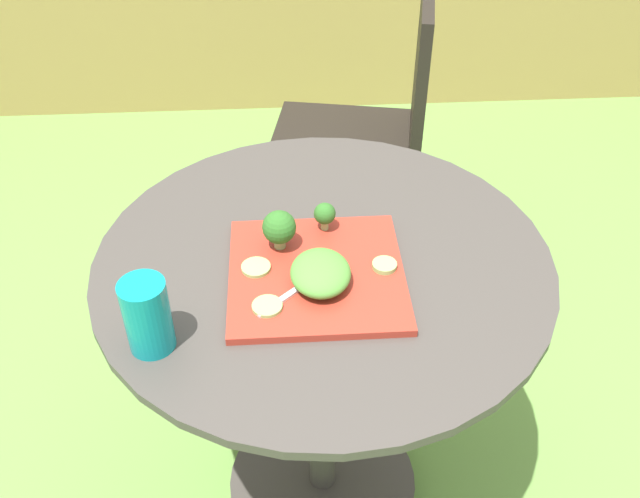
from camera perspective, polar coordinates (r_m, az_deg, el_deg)
ground_plane at (r=1.81m, az=0.20°, el=-18.60°), size 12.00×12.00×0.00m
patio_table at (r=1.46m, az=0.23°, el=-9.53°), size 0.81×0.81×0.74m
patio_chair at (r=2.07m, az=4.66°, el=10.27°), size 0.51×0.51×0.90m
salad_plate at (r=1.20m, az=-0.28°, el=-2.05°), size 0.29×0.29×0.01m
drinking_glass at (r=1.09m, az=-13.65°, el=-5.48°), size 0.07×0.07×0.12m
fork at (r=1.16m, az=-1.60°, el=-3.07°), size 0.13×0.12×0.00m
lettuce_mound at (r=1.16m, az=0.05°, el=-1.92°), size 0.10×0.12×0.04m
broccoli_floret_0 at (r=1.22m, az=-3.30°, el=1.72°), size 0.06×0.06×0.07m
broccoli_floret_1 at (r=1.27m, az=0.38°, el=2.82°), size 0.04×0.04×0.05m
cucumber_slice_0 at (r=1.21m, az=5.20°, el=-1.31°), size 0.04×0.04×0.01m
cucumber_slice_1 at (r=1.20m, az=-5.16°, el=-1.48°), size 0.05×0.05×0.01m
cucumber_slice_2 at (r=1.13m, az=-4.26°, el=-4.60°), size 0.05×0.05×0.01m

